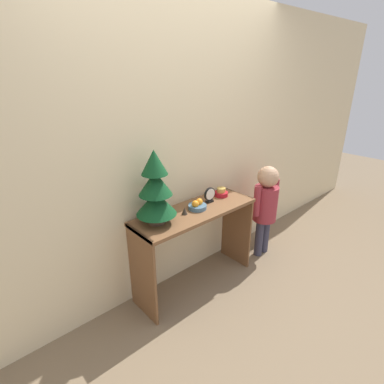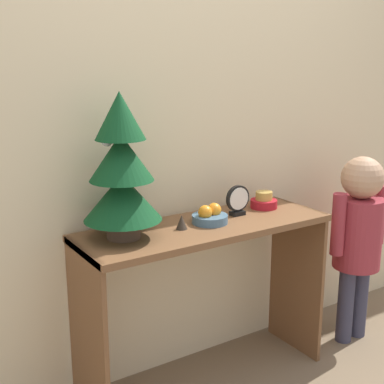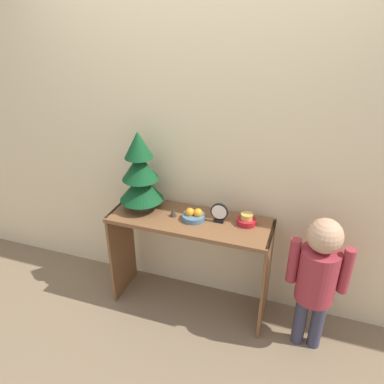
% 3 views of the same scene
% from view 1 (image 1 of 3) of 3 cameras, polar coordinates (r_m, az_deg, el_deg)
% --- Properties ---
extents(ground_plane, '(12.00, 12.00, 0.00)m').
position_cam_1_polar(ground_plane, '(2.91, 3.42, -18.70)').
color(ground_plane, '#7A664C').
extents(back_wall, '(7.00, 0.05, 2.50)m').
position_cam_1_polar(back_wall, '(2.61, -2.98, 7.74)').
color(back_wall, beige).
rests_on(back_wall, ground_plane).
extents(console_table, '(1.17, 0.40, 0.78)m').
position_cam_1_polar(console_table, '(2.68, 0.65, -6.95)').
color(console_table, brown).
rests_on(console_table, ground_plane).
extents(mini_tree, '(0.32, 0.32, 0.59)m').
position_cam_1_polar(mini_tree, '(2.29, -6.98, 0.46)').
color(mini_tree, '#4C3828').
rests_on(mini_tree, console_table).
extents(fruit_bowl, '(0.16, 0.16, 0.09)m').
position_cam_1_polar(fruit_bowl, '(2.60, 1.02, -2.58)').
color(fruit_bowl, '#476B84').
rests_on(fruit_bowl, console_table).
extents(singing_bowl, '(0.13, 0.13, 0.08)m').
position_cam_1_polar(singing_bowl, '(2.88, 5.57, -0.15)').
color(singing_bowl, '#AD1923').
rests_on(singing_bowl, console_table).
extents(desk_clock, '(0.12, 0.04, 0.14)m').
position_cam_1_polar(desk_clock, '(2.72, 3.40, -0.59)').
color(desk_clock, black).
rests_on(desk_clock, console_table).
extents(figurine, '(0.05, 0.05, 0.06)m').
position_cam_1_polar(figurine, '(2.51, -1.43, -3.60)').
color(figurine, '#382D23').
rests_on(figurine, console_table).
extents(child_figure, '(0.38, 0.25, 1.01)m').
position_cam_1_polar(child_figure, '(3.22, 13.85, -1.81)').
color(child_figure, '#38384C').
rests_on(child_figure, ground_plane).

